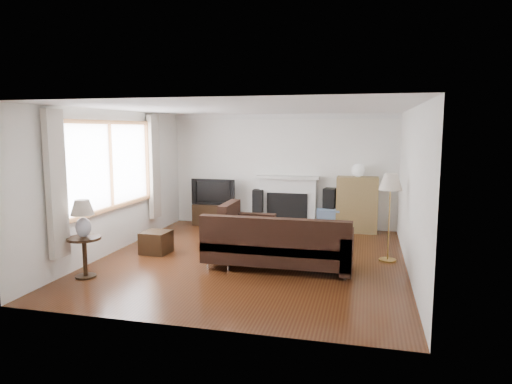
% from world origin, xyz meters
% --- Properties ---
extents(room, '(5.10, 5.60, 2.54)m').
position_xyz_m(room, '(0.00, 0.00, 1.25)').
color(room, '#47220F').
rests_on(room, ground).
extents(window, '(0.12, 2.74, 1.54)m').
position_xyz_m(window, '(-2.45, -0.20, 1.55)').
color(window, brown).
rests_on(window, room).
extents(curtain_near, '(0.10, 0.35, 2.10)m').
position_xyz_m(curtain_near, '(-2.40, -1.72, 1.40)').
color(curtain_near, beige).
rests_on(curtain_near, room).
extents(curtain_far, '(0.10, 0.35, 2.10)m').
position_xyz_m(curtain_far, '(-2.40, 1.32, 1.40)').
color(curtain_far, beige).
rests_on(curtain_far, room).
extents(fireplace, '(1.40, 0.26, 1.15)m').
position_xyz_m(fireplace, '(0.15, 2.64, 0.57)').
color(fireplace, white).
rests_on(fireplace, room).
extents(tv_stand, '(0.96, 0.43, 0.48)m').
position_xyz_m(tv_stand, '(-1.50, 2.50, 0.24)').
color(tv_stand, black).
rests_on(tv_stand, ground).
extents(television, '(1.01, 0.13, 0.58)m').
position_xyz_m(television, '(-1.50, 2.50, 0.77)').
color(television, black).
rests_on(television, tv_stand).
extents(speaker_left, '(0.25, 0.29, 0.83)m').
position_xyz_m(speaker_left, '(-0.50, 2.55, 0.42)').
color(speaker_left, black).
rests_on(speaker_left, ground).
extents(speaker_right, '(0.30, 0.34, 0.91)m').
position_xyz_m(speaker_right, '(1.09, 2.55, 0.46)').
color(speaker_right, black).
rests_on(speaker_right, ground).
extents(bookshelf, '(0.86, 0.41, 1.18)m').
position_xyz_m(bookshelf, '(1.66, 2.52, 0.59)').
color(bookshelf, olive).
rests_on(bookshelf, ground).
extents(globe_lamp, '(0.27, 0.27, 0.27)m').
position_xyz_m(globe_lamp, '(1.66, 2.52, 1.31)').
color(globe_lamp, white).
rests_on(globe_lamp, bookshelf).
extents(sectional_sofa, '(2.49, 1.82, 0.80)m').
position_xyz_m(sectional_sofa, '(0.52, -0.37, 0.40)').
color(sectional_sofa, black).
rests_on(sectional_sofa, ground).
extents(coffee_table, '(1.18, 0.94, 0.41)m').
position_xyz_m(coffee_table, '(0.58, 0.90, 0.20)').
color(coffee_table, '#8F6444').
rests_on(coffee_table, ground).
extents(footstool, '(0.49, 0.49, 0.39)m').
position_xyz_m(footstool, '(-1.73, -0.03, 0.19)').
color(footstool, black).
rests_on(footstool, ground).
extents(floor_lamp, '(0.47, 0.47, 1.46)m').
position_xyz_m(floor_lamp, '(2.22, 0.43, 0.73)').
color(floor_lamp, '#BD8F41').
rests_on(floor_lamp, ground).
extents(side_table, '(0.48, 0.48, 0.61)m').
position_xyz_m(side_table, '(-2.15, -1.51, 0.30)').
color(side_table, black).
rests_on(side_table, ground).
extents(table_lamp, '(0.34, 0.34, 0.54)m').
position_xyz_m(table_lamp, '(-2.15, -1.51, 0.88)').
color(table_lamp, silver).
rests_on(table_lamp, side_table).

